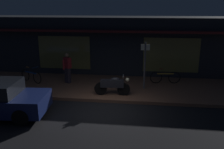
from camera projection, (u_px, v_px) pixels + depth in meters
The scene contains 8 objects.
ground_plane at pixel (103, 112), 10.07m from camera, with size 60.00×60.00×0.00m, color black.
sidewalk_slab at pixel (112, 87), 12.91m from camera, with size 18.00×4.00×0.15m, color brown.
storefront_building at pixel (119, 45), 15.66m from camera, with size 18.00×3.30×3.60m.
motorcycle at pixel (113, 85), 11.44m from camera, with size 1.70×0.55×0.97m.
bicycle_parked at pixel (165, 77), 13.22m from camera, with size 1.66×0.42×0.91m.
bicycle_extra at pixel (31, 76), 13.44m from camera, with size 1.50×0.79×0.91m.
person_photographer at pixel (67, 67), 13.16m from camera, with size 0.44×0.57×1.67m.
sign_post at pixel (145, 63), 12.09m from camera, with size 0.44×0.09×2.40m.
Camera 1 is at (1.51, -9.13, 4.27)m, focal length 38.79 mm.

